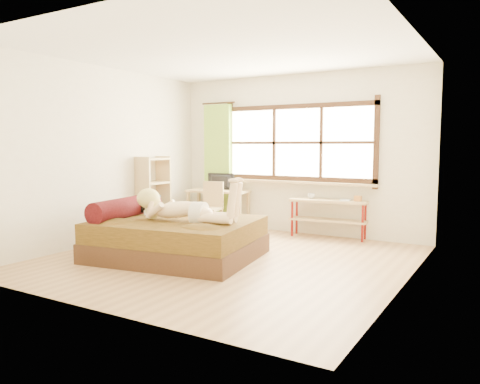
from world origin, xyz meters
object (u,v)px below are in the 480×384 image
Objects in this scene: woman at (183,198)px; chair at (211,204)px; pipe_shelf at (329,210)px; bookshelf at (154,195)px; desk at (218,195)px; bed at (174,237)px; kitten at (141,206)px.

woman reaches higher than chair.
pipe_shelf is 0.98× the size of bookshelf.
woman is 2.46m from desk.
bookshelf is at bearing -146.32° from chair.
chair is (-0.65, 1.85, 0.21)m from bed.
kitten is 1.31m from bookshelf.
kitten is at bearing -95.46° from desk.
chair is (0.02, 1.74, -0.15)m from kitten.
chair is at bearing -83.82° from desk.
pipe_shelf is (2.00, 2.23, -0.18)m from kitten.
chair reaches higher than desk.
desk is (-0.07, 2.11, -0.04)m from kitten.
bed is at bearing -125.65° from pipe_shelf.
chair is at bearing -172.04° from pipe_shelf.
kitten is 0.35× the size of chair.
desk is 2.08m from pipe_shelf.
bed is at bearing -77.97° from chair.
woman is at bearing -20.65° from bed.
bookshelf is (-2.73, -1.14, 0.21)m from pipe_shelf.
kitten is at bearing 162.08° from bed.
bed is 1.96× the size of desk.
bed is 1.59× the size of woman.
woman is 1.23× the size of desk.
woman is 2.03m from bookshelf.
woman is 2.10m from chair.
chair is at bearing 105.53° from woman.
kitten is 0.24× the size of pipe_shelf.
woman is 4.67× the size of kitten.
desk is at bearing 103.87° from woman.
pipe_shelf is at bearing 6.51° from chair.
pipe_shelf is at bearing 51.56° from bed.
bed is at bearing -41.04° from bookshelf.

